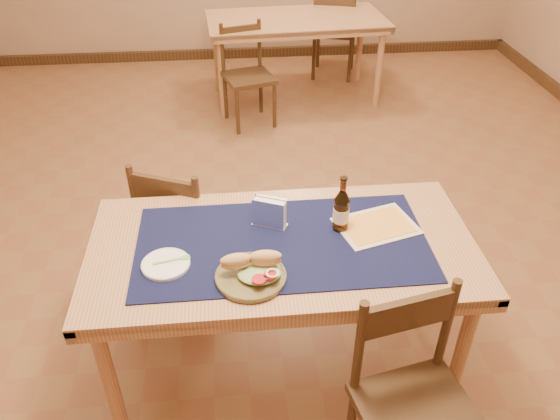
{
  "coord_description": "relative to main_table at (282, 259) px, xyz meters",
  "views": [
    {
      "loc": [
        -0.18,
        -2.54,
        2.18
      ],
      "look_at": [
        0.0,
        -0.7,
        0.85
      ],
      "focal_mm": 35.0,
      "sensor_mm": 36.0,
      "label": 1
    }
  ],
  "objects": [
    {
      "name": "main_table",
      "position": [
        0.0,
        0.0,
        0.0
      ],
      "size": [
        1.6,
        0.8,
        0.75
      ],
      "color": "tan",
      "rests_on": "ground"
    },
    {
      "name": "napkin_holder",
      "position": [
        -0.04,
        0.13,
        0.15
      ],
      "size": [
        0.16,
        0.11,
        0.13
      ],
      "color": "white",
      "rests_on": "placemat"
    },
    {
      "name": "menu_card",
      "position": [
        0.41,
        0.07,
        0.09
      ],
      "size": [
        0.38,
        0.32,
        0.01
      ],
      "color": "beige",
      "rests_on": "placemat"
    },
    {
      "name": "beer_bottle",
      "position": [
        0.25,
        0.07,
        0.18
      ],
      "size": [
        0.07,
        0.07,
        0.26
      ],
      "color": "#48290C",
      "rests_on": "placemat"
    },
    {
      "name": "baseboard",
      "position": [
        0.0,
        0.8,
        -0.62
      ],
      "size": [
        6.0,
        7.0,
        0.1
      ],
      "color": "#422A17",
      "rests_on": "ground"
    },
    {
      "name": "placemat",
      "position": [
        0.0,
        0.0,
        0.09
      ],
      "size": [
        1.2,
        0.6,
        0.01
      ],
      "primitive_type": "cube",
      "color": "#0F1438",
      "rests_on": "main_table"
    },
    {
      "name": "fork",
      "position": [
        -0.43,
        -0.08,
        0.1
      ],
      "size": [
        0.15,
        0.05,
        0.0
      ],
      "color": "#76B965",
      "rests_on": "side_plate"
    },
    {
      "name": "chair_main_near",
      "position": [
        0.42,
        -0.6,
        -0.21
      ],
      "size": [
        0.48,
        0.48,
        0.89
      ],
      "color": "#422A17",
      "rests_on": "ground"
    },
    {
      "name": "chair_back_far",
      "position": [
        0.89,
        3.64,
        -0.19
      ],
      "size": [
        0.52,
        0.52,
        0.92
      ],
      "color": "#422A17",
      "rests_on": "ground"
    },
    {
      "name": "sandwich_plate",
      "position": [
        -0.13,
        -0.2,
        0.12
      ],
      "size": [
        0.27,
        0.27,
        0.1
      ],
      "color": "brown",
      "rests_on": "placemat"
    },
    {
      "name": "side_plate",
      "position": [
        -0.47,
        -0.1,
        0.1
      ],
      "size": [
        0.19,
        0.19,
        0.02
      ],
      "color": "white",
      "rests_on": "placemat"
    },
    {
      "name": "back_table",
      "position": [
        0.44,
        3.15,
        0.0
      ],
      "size": [
        1.62,
        0.89,
        0.75
      ],
      "color": "tan",
      "rests_on": "ground"
    },
    {
      "name": "room",
      "position": [
        0.0,
        0.8,
        0.73
      ],
      "size": [
        6.04,
        7.04,
        2.84
      ],
      "color": "brown",
      "rests_on": "ground"
    },
    {
      "name": "chair_main_far",
      "position": [
        -0.47,
        0.58,
        -0.22
      ],
      "size": [
        0.52,
        0.52,
        0.86
      ],
      "color": "#422A17",
      "rests_on": "ground"
    },
    {
      "name": "chair_back_near",
      "position": [
        -0.03,
        2.67,
        -0.23
      ],
      "size": [
        0.48,
        0.48,
        0.83
      ],
      "color": "#422A17",
      "rests_on": "ground"
    }
  ]
}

